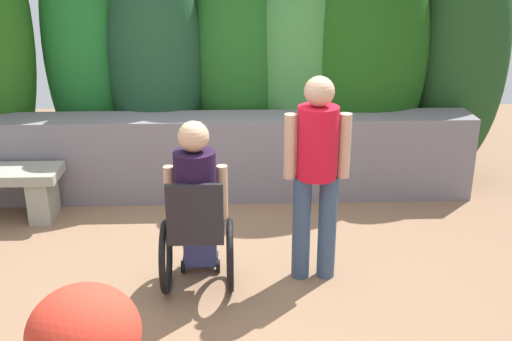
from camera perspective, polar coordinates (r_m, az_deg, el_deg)
ground_plane at (r=4.88m, az=-3.88°, el=-10.10°), size 10.57×10.57×0.00m
stone_retaining_wall at (r=6.25m, az=-3.59°, el=1.29°), size 5.14×0.47×0.85m
hedge_backdrop at (r=6.55m, az=-3.12°, el=10.92°), size 6.18×1.06×3.25m
person_in_wheelchair at (r=4.53m, az=-5.52°, el=-3.88°), size 0.53×0.66×1.33m
person_standing_companion at (r=4.56m, az=5.64°, el=0.36°), size 0.49×0.30×1.60m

